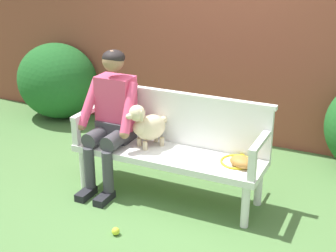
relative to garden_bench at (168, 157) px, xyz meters
The scene contains 12 objects.
ground_plane 0.39m from the garden_bench, ahead, with size 40.00×40.00×0.00m, color #4C753D.
brick_garden_fence 1.93m from the garden_bench, 90.00° to the left, with size 8.00×0.30×2.57m, color brown.
hedge_bush_far_left 2.60m from the garden_bench, 149.68° to the left, with size 1.10×0.93×1.00m, color #1E5B23.
garden_bench is the anchor object (origin of this frame).
bench_backrest 0.39m from the garden_bench, 90.00° to the left, with size 1.81×0.06×0.50m.
bench_armrest_left_end 0.89m from the garden_bench, behind, with size 0.06×0.52×0.28m.
bench_armrest_right_end 0.89m from the garden_bench, ahead, with size 0.06×0.52×0.28m.
person_seated 0.66m from the garden_bench, behind, with size 0.56×0.66×1.32m.
dog_on_bench 0.35m from the garden_bench, behind, with size 0.33×0.41×0.42m.
tennis_racket 0.64m from the garden_bench, ahead, with size 0.29×0.56×0.03m.
baseball_glove 0.70m from the garden_bench, ahead, with size 0.22×0.17×0.09m, color #9E6B2D.
tennis_ball 0.86m from the garden_bench, 97.74° to the right, with size 0.07×0.07×0.07m, color #CCDB33.
Camera 1 is at (1.72, -3.61, 2.26)m, focal length 51.70 mm.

